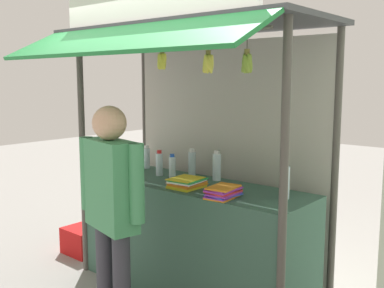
{
  "coord_description": "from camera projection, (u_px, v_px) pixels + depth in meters",
  "views": [
    {
      "loc": [
        2.51,
        -2.98,
        1.88
      ],
      "look_at": [
        0.0,
        0.0,
        1.33
      ],
      "focal_mm": 42.68,
      "sensor_mm": 36.0,
      "label": 1
    }
  ],
  "objects": [
    {
      "name": "banana_bunch_inner_right",
      "position": [
        247.0,
        63.0,
        2.97
      ],
      "size": [
        0.09,
        0.09,
        0.27
      ],
      "color": "#332D23"
    },
    {
      "name": "magazine_stack_center",
      "position": [
        118.0,
        174.0,
        4.3
      ],
      "size": [
        0.23,
        0.25,
        0.05
      ],
      "color": "red",
      "rests_on": "stall_counter"
    },
    {
      "name": "vendor_person",
      "position": [
        111.0,
        200.0,
        3.27
      ],
      "size": [
        0.64,
        0.31,
        1.7
      ],
      "rotation": [
        0.0,
        0.0,
        2.91
      ],
      "color": "#383842",
      "rests_on": "ground"
    },
    {
      "name": "water_bottle_front_right",
      "position": [
        192.0,
        163.0,
        4.32
      ],
      "size": [
        0.07,
        0.07,
        0.25
      ],
      "color": "silver",
      "rests_on": "stall_counter"
    },
    {
      "name": "water_bottle_rear_center",
      "position": [
        172.0,
        167.0,
        4.19
      ],
      "size": [
        0.06,
        0.06,
        0.23
      ],
      "color": "silver",
      "rests_on": "stall_counter"
    },
    {
      "name": "water_bottle_front_left",
      "position": [
        284.0,
        182.0,
        3.47
      ],
      "size": [
        0.08,
        0.08,
        0.28
      ],
      "color": "silver",
      "rests_on": "stall_counter"
    },
    {
      "name": "stall_counter",
      "position": [
        192.0,
        237.0,
        4.06
      ],
      "size": [
        2.17,
        0.7,
        0.98
      ],
      "primitive_type": "cube",
      "color": "#385B4C",
      "rests_on": "ground"
    },
    {
      "name": "magazine_stack_far_right",
      "position": [
        223.0,
        192.0,
        3.5
      ],
      "size": [
        0.22,
        0.28,
        0.09
      ],
      "color": "orange",
      "rests_on": "stall_counter"
    },
    {
      "name": "banana_bunch_rightmost",
      "position": [
        162.0,
        61.0,
        3.45
      ],
      "size": [
        0.09,
        0.08,
        0.24
      ],
      "color": "#332D23"
    },
    {
      "name": "banana_bunch_inner_left",
      "position": [
        208.0,
        64.0,
        3.17
      ],
      "size": [
        0.11,
        0.1,
        0.27
      ],
      "color": "#332D23"
    },
    {
      "name": "plastic_crate",
      "position": [
        86.0,
        240.0,
        4.99
      ],
      "size": [
        0.41,
        0.41,
        0.28
      ],
      "primitive_type": "cube",
      "rotation": [
        0.0,
        0.0,
        -0.02
      ],
      "color": "red",
      "rests_on": "ground"
    },
    {
      "name": "magazine_stack_far_left",
      "position": [
        187.0,
        183.0,
        3.83
      ],
      "size": [
        0.27,
        0.31,
        0.08
      ],
      "color": "yellow",
      "rests_on": "stall_counter"
    },
    {
      "name": "water_bottle_mid_right",
      "position": [
        147.0,
        158.0,
        4.67
      ],
      "size": [
        0.07,
        0.07,
        0.24
      ],
      "color": "silver",
      "rests_on": "stall_counter"
    },
    {
      "name": "stall_structure",
      "position": [
        201.0,
        109.0,
        3.99
      ],
      "size": [
        2.37,
        1.57,
        2.67
      ],
      "color": "#4C4742",
      "rests_on": "ground"
    },
    {
      "name": "water_bottle_back_left",
      "position": [
        217.0,
        166.0,
        4.1
      ],
      "size": [
        0.08,
        0.08,
        0.27
      ],
      "color": "silver",
      "rests_on": "stall_counter"
    },
    {
      "name": "water_bottle_mid_left",
      "position": [
        159.0,
        164.0,
        4.31
      ],
      "size": [
        0.07,
        0.07,
        0.24
      ],
      "color": "silver",
      "rests_on": "stall_counter"
    }
  ]
}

